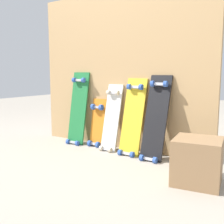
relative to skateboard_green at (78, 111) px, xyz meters
name	(u,v)px	position (x,y,z in m)	size (l,w,h in m)	color
ground_plane	(116,148)	(0.47, 0.04, -0.35)	(12.00, 12.00, 0.00)	#A89E8E
plywood_wall_panel	(120,71)	(0.47, 0.11, 0.44)	(1.95, 0.04, 1.58)	tan
skateboard_green	(78,111)	(0.00, 0.00, 0.00)	(0.21, 0.21, 0.85)	#1E7238
skateboard_orange	(97,126)	(0.24, 0.02, -0.14)	(0.17, 0.16, 0.56)	orange
skateboard_white	(111,121)	(0.45, -0.01, -0.06)	(0.17, 0.23, 0.73)	silver
skateboard_yellow	(132,120)	(0.70, -0.02, -0.03)	(0.21, 0.25, 0.79)	gold
skateboard_black	(155,121)	(0.94, -0.04, -0.01)	(0.21, 0.29, 0.82)	black
wooden_crate	(197,161)	(1.43, -0.40, -0.19)	(0.32, 0.32, 0.32)	#99724C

